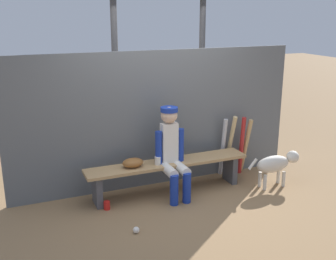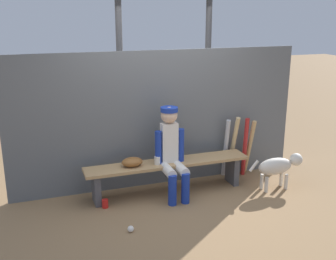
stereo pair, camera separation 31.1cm
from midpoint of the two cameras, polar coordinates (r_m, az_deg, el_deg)
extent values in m
plane|color=olive|center=(5.77, -1.56, -8.63)|extent=(30.00, 30.00, 0.00)
cube|color=#595E63|center=(5.76, -2.93, 1.48)|extent=(4.18, 0.03, 1.92)
cube|color=tan|center=(5.60, -1.59, -4.63)|extent=(2.28, 0.36, 0.04)
cube|color=#4C4C51|center=(5.44, -11.43, -8.19)|extent=(0.08, 0.29, 0.41)
cube|color=#4C4C51|center=(6.08, 7.17, -5.30)|extent=(0.08, 0.29, 0.41)
cube|color=silver|center=(5.51, -1.46, -1.78)|extent=(0.22, 0.13, 0.54)
sphere|color=beige|center=(5.41, -1.49, 2.07)|extent=(0.22, 0.22, 0.22)
cylinder|color=#193399|center=(5.39, -1.49, 2.86)|extent=(0.23, 0.23, 0.06)
cylinder|color=silver|center=(5.42, -1.59, -5.60)|extent=(0.13, 0.38, 0.13)
cylinder|color=#193399|center=(5.34, -0.83, -8.34)|extent=(0.11, 0.11, 0.41)
cylinder|color=#193399|center=(5.46, -2.94, -2.54)|extent=(0.09, 0.09, 0.46)
cylinder|color=silver|center=(5.48, 0.17, -5.33)|extent=(0.13, 0.38, 0.13)
cylinder|color=#193399|center=(5.40, 0.96, -8.03)|extent=(0.11, 0.11, 0.41)
cylinder|color=#193399|center=(5.57, 0.16, -2.13)|extent=(0.09, 0.09, 0.46)
ellipsoid|color=brown|center=(5.43, -6.55, -4.54)|extent=(0.28, 0.20, 0.12)
cylinder|color=#B7B7BC|center=(6.23, 6.21, -2.38)|extent=(0.07, 0.17, 0.90)
cylinder|color=tan|center=(6.27, 7.17, -2.06)|extent=(0.09, 0.28, 0.94)
cylinder|color=#B22323|center=(6.31, 8.79, -2.17)|extent=(0.07, 0.14, 0.91)
cylinder|color=tan|center=(6.37, 9.36, -2.19)|extent=(0.09, 0.25, 0.87)
sphere|color=white|center=(4.81, -6.34, -13.64)|extent=(0.07, 0.07, 0.07)
cylinder|color=red|center=(5.36, -10.15, -10.27)|extent=(0.08, 0.08, 0.11)
cylinder|color=silver|center=(5.49, -3.07, -4.28)|extent=(0.08, 0.08, 0.11)
cylinder|color=#3F3F42|center=(6.50, -8.59, 6.11)|extent=(0.10, 0.10, 2.61)
cylinder|color=#3F3F42|center=(7.00, 3.37, 6.99)|extent=(0.10, 0.10, 2.61)
ellipsoid|color=beige|center=(5.97, 12.90, -4.64)|extent=(0.52, 0.20, 0.24)
sphere|color=beige|center=(6.14, 15.53, -3.63)|extent=(0.18, 0.18, 0.18)
cylinder|color=beige|center=(5.77, 10.17, -4.69)|extent=(0.15, 0.04, 0.16)
cylinder|color=beige|center=(6.19, 13.67, -6.23)|extent=(0.05, 0.05, 0.22)
cylinder|color=beige|center=(6.10, 14.33, -6.61)|extent=(0.05, 0.05, 0.22)
cylinder|color=beige|center=(6.01, 11.18, -6.74)|extent=(0.05, 0.05, 0.22)
cylinder|color=beige|center=(5.92, 11.83, -7.15)|extent=(0.05, 0.05, 0.22)
camera|label=1|loc=(0.16, -91.63, -0.47)|focal=43.94mm
camera|label=2|loc=(0.16, 88.37, 0.47)|focal=43.94mm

